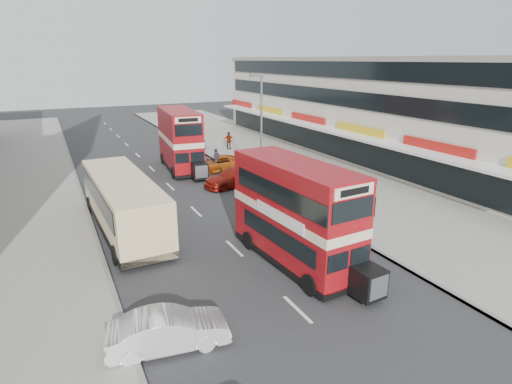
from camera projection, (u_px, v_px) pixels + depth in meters
ground at (328, 339)px, 14.29m from camera, size 160.00×160.00×0.00m
road_surface at (170, 187)px, 31.38m from camera, size 12.00×90.00×0.01m
pavement_right at (306, 168)px, 36.43m from camera, size 12.00×90.00×0.15m
kerb_left at (83, 197)px, 28.78m from camera, size 0.20×90.00×0.16m
kerb_right at (244, 176)px, 33.93m from camera, size 0.20×90.00×0.16m
commercial_row at (367, 107)px, 40.10m from camera, size 9.90×46.20×9.30m
street_lamp at (260, 120)px, 30.98m from camera, size 1.00×0.20×8.12m
bus_main at (296, 213)px, 18.96m from camera, size 2.84×8.47×4.63m
bus_second at (180, 140)px, 35.62m from camera, size 3.17×9.06×4.89m
coach at (123, 202)px, 22.95m from camera, size 3.12×10.68×2.80m
car_left_front at (168, 330)px, 13.70m from camera, size 4.12×1.92×1.31m
car_right_a at (235, 177)px, 31.33m from camera, size 5.05×2.55×1.41m
car_right_b at (218, 164)px, 35.46m from camera, size 4.78×2.25×1.32m
car_right_c at (184, 144)px, 43.24m from camera, size 4.50×1.97×1.51m
pedestrian_near at (309, 180)px, 28.91m from camera, size 0.88×0.88×2.01m
pedestrian_far at (229, 141)px, 43.48m from camera, size 1.08×0.52×1.78m
cyclist at (217, 165)px, 34.86m from camera, size 0.83×1.78×2.07m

